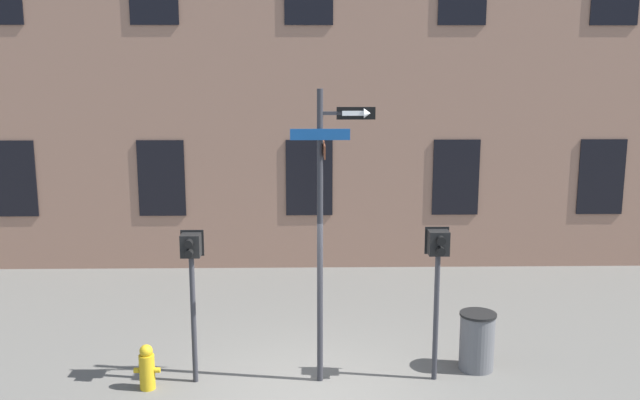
{
  "coord_description": "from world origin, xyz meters",
  "views": [
    {
      "loc": [
        -0.06,
        -9.81,
        4.88
      ],
      "look_at": [
        0.14,
        0.47,
        2.85
      ],
      "focal_mm": 40.0,
      "sensor_mm": 36.0,
      "label": 1
    }
  ],
  "objects": [
    {
      "name": "trash_bin",
      "position": [
        2.65,
        0.84,
        0.47
      ],
      "size": [
        0.58,
        0.58,
        0.94
      ],
      "color": "#59595B",
      "rests_on": "ground_plane"
    },
    {
      "name": "street_sign_pole",
      "position": [
        0.2,
        0.46,
        2.64
      ],
      "size": [
        1.23,
        0.86,
        4.47
      ],
      "color": "#2D2D33",
      "rests_on": "ground_plane"
    },
    {
      "name": "pedestrian_signal_right",
      "position": [
        1.91,
        0.48,
        1.87
      ],
      "size": [
        0.36,
        0.4,
        2.4
      ],
      "color": "#2D2D33",
      "rests_on": "ground_plane"
    },
    {
      "name": "ground_plane",
      "position": [
        0.0,
        0.0,
        0.0
      ],
      "size": [
        60.0,
        60.0,
        0.0
      ],
      "primitive_type": "plane",
      "color": "#595651"
    },
    {
      "name": "fire_hydrant",
      "position": [
        -2.47,
        0.23,
        0.34
      ],
      "size": [
        0.39,
        0.23,
        0.7
      ],
      "color": "gold",
      "rests_on": "ground_plane"
    },
    {
      "name": "pedestrian_signal_left",
      "position": [
        -1.78,
        0.46,
        1.83
      ],
      "size": [
        0.35,
        0.4,
        2.37
      ],
      "color": "#2D2D33",
      "rests_on": "ground_plane"
    }
  ]
}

